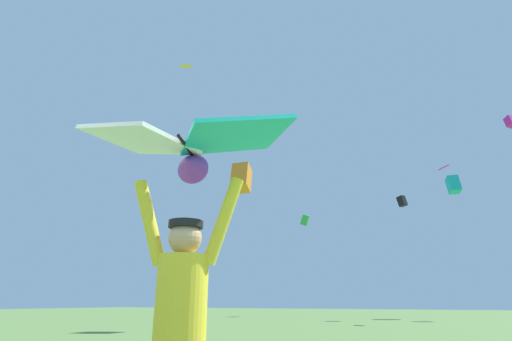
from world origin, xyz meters
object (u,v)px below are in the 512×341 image
object	(u,v)px
distant_kite_yellow_high_right	(186,66)
distant_kite_magenta_high_left	(443,167)
held_stunt_kite	(188,146)
distant_kite_green_low_left	(305,220)
distant_kite_black_low_right	(402,201)
distant_kite_orange_mid_left	(241,178)
distant_kite_magenta_mid_right	(510,122)
kite_flyer_person	(180,325)
distant_kite_teal_far_center	(453,185)

from	to	relation	value
distant_kite_yellow_high_right	distant_kite_magenta_high_left	bearing A→B (deg)	39.92
held_stunt_kite	distant_kite_green_low_left	distance (m)	31.69
distant_kite_black_low_right	distant_kite_green_low_left	distance (m)	9.14
distant_kite_orange_mid_left	distant_kite_green_low_left	size ratio (longest dim) A/B	1.35
held_stunt_kite	distant_kite_magenta_high_left	distance (m)	24.66
held_stunt_kite	distant_kite_magenta_mid_right	xyz separation A→B (m)	(7.71, 32.87, 12.91)
kite_flyer_person	distant_kite_yellow_high_right	world-z (taller)	distant_kite_yellow_high_right
distant_kite_teal_far_center	distant_kite_green_low_left	bearing A→B (deg)	-172.62
distant_kite_magenta_high_left	distant_kite_black_low_right	xyz separation A→B (m)	(-2.89, 2.70, -1.27)
kite_flyer_person	distant_kite_teal_far_center	size ratio (longest dim) A/B	1.29
distant_kite_yellow_high_right	distant_kite_orange_mid_left	size ratio (longest dim) A/B	0.64
kite_flyer_person	distant_kite_teal_far_center	xyz separation A→B (m)	(2.77, 31.27, 8.98)
distant_kite_magenta_high_left	distant_kite_orange_mid_left	size ratio (longest dim) A/B	0.66
kite_flyer_person	held_stunt_kite	distance (m)	1.22
distant_kite_black_low_right	kite_flyer_person	bearing A→B (deg)	-88.28
distant_kite_teal_far_center	distant_kite_orange_mid_left	world-z (taller)	distant_kite_teal_far_center
held_stunt_kite	kite_flyer_person	bearing A→B (deg)	110.00
distant_kite_magenta_mid_right	distant_kite_green_low_left	size ratio (longest dim) A/B	1.02
distant_kite_yellow_high_right	distant_kite_teal_far_center	distance (m)	22.76
distant_kite_magenta_mid_right	distant_kite_green_low_left	world-z (taller)	distant_kite_magenta_mid_right
distant_kite_magenta_mid_right	distant_kite_magenta_high_left	bearing A→B (deg)	-121.22
distant_kite_magenta_mid_right	distant_kite_yellow_high_right	bearing A→B (deg)	-132.54
distant_kite_green_low_left	distant_kite_black_low_right	bearing A→B (deg)	-22.47
distant_kite_black_low_right	distant_kite_magenta_mid_right	bearing A→B (deg)	37.74
kite_flyer_person	distant_kite_teal_far_center	world-z (taller)	distant_kite_teal_far_center
kite_flyer_person	distant_kite_black_low_right	world-z (taller)	distant_kite_black_low_right
distant_kite_green_low_left	kite_flyer_person	bearing A→B (deg)	-72.73
distant_kite_yellow_high_right	distant_kite_green_low_left	size ratio (longest dim) A/B	0.87
held_stunt_kite	distant_kite_orange_mid_left	size ratio (longest dim) A/B	1.00
held_stunt_kite	distant_kite_teal_far_center	distance (m)	32.39
distant_kite_magenta_mid_right	distant_kite_orange_mid_left	world-z (taller)	distant_kite_magenta_mid_right
held_stunt_kite	distant_kite_black_low_right	xyz separation A→B (m)	(-0.81, 26.27, 5.64)
kite_flyer_person	distant_kite_yellow_high_right	distance (m)	21.12
kite_flyer_person	distant_kite_magenta_high_left	size ratio (longest dim) A/B	1.95
distant_kite_black_low_right	distant_kite_teal_far_center	xyz separation A→B (m)	(3.56, 5.05, 2.11)
distant_kite_magenta_mid_right	distant_kite_magenta_high_left	size ratio (longest dim) A/B	1.15
distant_kite_black_low_right	distant_kite_orange_mid_left	distance (m)	14.24
distant_kite_teal_far_center	distant_kite_green_low_left	size ratio (longest dim) A/B	1.34
kite_flyer_person	distant_kite_magenta_mid_right	world-z (taller)	distant_kite_magenta_mid_right
distant_kite_yellow_high_right	distant_kite_orange_mid_left	world-z (taller)	distant_kite_yellow_high_right
distant_kite_black_low_right	distant_kite_yellow_high_right	bearing A→B (deg)	-126.10
distant_kite_magenta_mid_right	distant_kite_black_low_right	distance (m)	13.00
distant_kite_magenta_mid_right	distant_kite_yellow_high_right	size ratio (longest dim) A/B	1.17
kite_flyer_person	distant_kite_yellow_high_right	bearing A→B (deg)	128.34
distant_kite_yellow_high_right	distant_kite_teal_far_center	bearing A→B (deg)	54.15
distant_kite_yellow_high_right	distant_kite_teal_far_center	world-z (taller)	distant_kite_yellow_high_right
held_stunt_kite	distant_kite_green_low_left	xyz separation A→B (m)	(-9.26, 29.77, 5.67)
held_stunt_kite	distant_kite_green_low_left	world-z (taller)	distant_kite_green_low_left
distant_kite_teal_far_center	distant_kite_green_low_left	distance (m)	12.28
distant_kite_magenta_high_left	distant_kite_green_low_left	distance (m)	12.98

